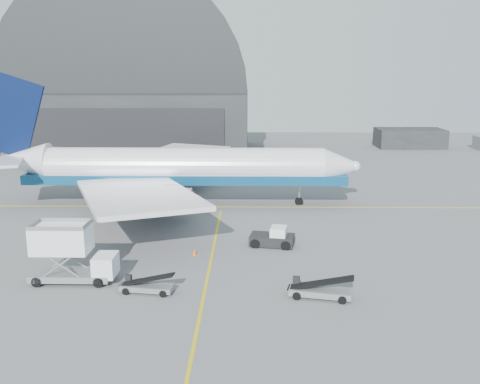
{
  "coord_description": "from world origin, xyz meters",
  "views": [
    {
      "loc": [
        3.3,
        -43.32,
        16.41
      ],
      "look_at": [
        2.45,
        8.55,
        4.5
      ],
      "focal_mm": 40.0,
      "sensor_mm": 36.0,
      "label": 1
    }
  ],
  "objects_px": {
    "catering_truck": "(70,254)",
    "belt_loader_a": "(146,286)",
    "pushback_tug": "(273,238)",
    "airliner": "(170,168)",
    "belt_loader_b": "(319,290)"
  },
  "relations": [
    {
      "from": "pushback_tug",
      "to": "airliner",
      "type": "bearing_deg",
      "value": 137.68
    },
    {
      "from": "catering_truck",
      "to": "pushback_tug",
      "type": "distance_m",
      "value": 18.84
    },
    {
      "from": "catering_truck",
      "to": "airliner",
      "type": "bearing_deg",
      "value": 80.4
    },
    {
      "from": "airliner",
      "to": "catering_truck",
      "type": "height_order",
      "value": "airliner"
    },
    {
      "from": "airliner",
      "to": "pushback_tug",
      "type": "height_order",
      "value": "airliner"
    },
    {
      "from": "airliner",
      "to": "belt_loader_a",
      "type": "bearing_deg",
      "value": -85.78
    },
    {
      "from": "airliner",
      "to": "belt_loader_a",
      "type": "relative_size",
      "value": 10.88
    },
    {
      "from": "airliner",
      "to": "pushback_tug",
      "type": "relative_size",
      "value": 10.44
    },
    {
      "from": "airliner",
      "to": "belt_loader_b",
      "type": "relative_size",
      "value": 9.56
    },
    {
      "from": "catering_truck",
      "to": "pushback_tug",
      "type": "height_order",
      "value": "catering_truck"
    },
    {
      "from": "airliner",
      "to": "belt_loader_a",
      "type": "height_order",
      "value": "airliner"
    },
    {
      "from": "catering_truck",
      "to": "belt_loader_a",
      "type": "xyz_separation_m",
      "value": [
        6.32,
        -1.98,
        -1.82
      ]
    },
    {
      "from": "pushback_tug",
      "to": "belt_loader_a",
      "type": "bearing_deg",
      "value": -121.46
    },
    {
      "from": "belt_loader_b",
      "to": "belt_loader_a",
      "type": "bearing_deg",
      "value": -171.65
    },
    {
      "from": "catering_truck",
      "to": "pushback_tug",
      "type": "bearing_deg",
      "value": 29.49
    }
  ]
}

